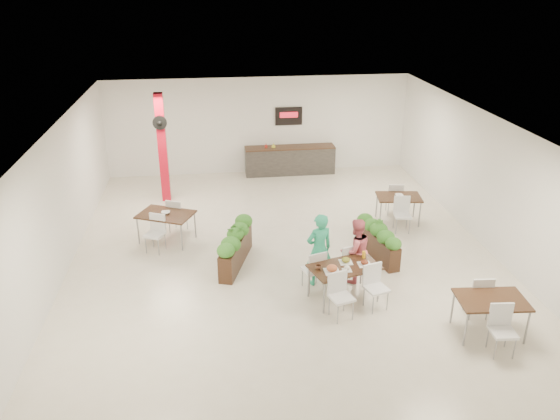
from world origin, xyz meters
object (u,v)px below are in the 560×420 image
at_px(service_counter, 290,159).
at_px(side_table_a, 166,218).
at_px(side_table_c, 491,305).
at_px(side_table_b, 399,201).
at_px(main_table, 344,271).
at_px(diner_man, 319,250).
at_px(diner_woman, 355,251).
at_px(planter_left, 236,244).
at_px(planter_right, 378,238).
at_px(red_column, 162,147).

bearing_deg(service_counter, side_table_a, -129.30).
bearing_deg(side_table_c, side_table_b, 95.41).
xyz_separation_m(main_table, diner_man, (-0.39, 0.66, 0.19)).
relative_size(service_counter, diner_woman, 2.03).
bearing_deg(planter_left, diner_woman, -23.27).
height_order(diner_man, planter_right, diner_man).
distance_m(diner_woman, side_table_a, 4.89).
xyz_separation_m(red_column, main_table, (3.96, -5.98, -1.01)).
bearing_deg(planter_left, side_table_b, 21.85).
bearing_deg(main_table, side_table_b, 56.30).
height_order(service_counter, side_table_c, service_counter).
distance_m(red_column, diner_man, 6.46).
distance_m(red_column, service_counter, 4.56).
distance_m(diner_woman, side_table_b, 3.49).
distance_m(service_counter, main_table, 7.84).
xyz_separation_m(main_table, planter_right, (1.25, 1.71, -0.15)).
bearing_deg(service_counter, diner_man, -93.42).
xyz_separation_m(diner_woman, planter_right, (0.84, 1.05, -0.25)).
height_order(red_column, planter_left, red_column).
distance_m(service_counter, side_table_a, 6.02).
height_order(diner_woman, side_table_b, diner_woman).
distance_m(diner_man, side_table_b, 4.00).
xyz_separation_m(main_table, side_table_c, (2.40, -1.54, -0.01)).
relative_size(diner_man, planter_right, 0.91).
height_order(side_table_a, side_table_b, same).
relative_size(red_column, side_table_b, 1.92).
height_order(service_counter, side_table_a, service_counter).
xyz_separation_m(diner_man, side_table_b, (2.76, 2.89, -0.20)).
relative_size(diner_woman, side_table_a, 0.90).
height_order(side_table_b, side_table_c, same).
relative_size(diner_man, side_table_c, 1.00).
xyz_separation_m(diner_woman, side_table_b, (1.96, 2.89, -0.11)).
xyz_separation_m(red_column, side_table_a, (0.19, -2.79, -1.00)).
bearing_deg(planter_left, side_table_c, -36.00).
distance_m(diner_man, side_table_c, 3.56).
distance_m(main_table, diner_woman, 0.78).
distance_m(diner_man, planter_left, 2.07).
height_order(planter_right, side_table_c, planter_right).
relative_size(main_table, diner_man, 1.15).
relative_size(planter_right, side_table_b, 1.09).
bearing_deg(main_table, side_table_a, 139.85).
height_order(red_column, side_table_b, red_column).
distance_m(diner_man, planter_right, 1.98).
relative_size(service_counter, main_table, 1.58).
bearing_deg(main_table, service_counter, 89.72).
bearing_deg(side_table_b, diner_woman, -116.13).
xyz_separation_m(main_table, diner_woman, (0.41, 0.66, 0.10)).
bearing_deg(service_counter, diner_woman, -87.05).
relative_size(side_table_a, side_table_c, 1.00).
bearing_deg(diner_woman, side_table_a, -47.74).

